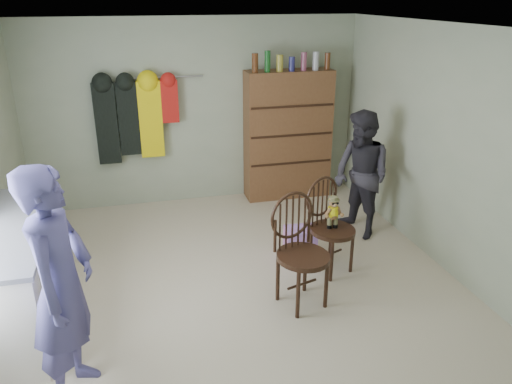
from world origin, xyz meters
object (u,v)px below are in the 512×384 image
object	(u,v)px
counter	(19,274)
dresser	(288,134)
chair_far	(299,247)
chair_front	(329,220)

from	to	relation	value
counter	dresser	world-z (taller)	dresser
chair_far	dresser	distance (m)	2.74
chair_front	chair_far	xyz separation A→B (m)	(-0.50, -0.49, 0.01)
chair_front	counter	bearing A→B (deg)	159.99
chair_front	dresser	world-z (taller)	dresser
counter	chair_front	bearing A→B (deg)	3.23
chair_far	dresser	world-z (taller)	dresser
counter	chair_front	xyz separation A→B (m)	(2.98, 0.17, 0.10)
chair_far	dresser	size ratio (longest dim) A/B	0.52
chair_front	chair_far	distance (m)	0.71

